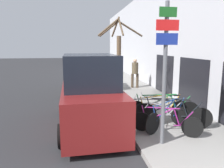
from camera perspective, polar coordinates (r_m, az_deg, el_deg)
ground_plane at (r=13.16m, az=-6.56°, el=-2.24°), size 80.00×80.00×0.00m
sidewalk_curb at (r=16.19m, az=2.19°, el=0.37°), size 3.20×32.00×0.15m
building_facade at (r=16.34m, az=8.46°, el=11.46°), size 0.23×32.00×6.50m
signpost at (r=5.72m, az=13.68°, el=4.16°), size 0.59×0.12×3.68m
bicycle_0 at (r=6.76m, az=13.93°, el=-9.74°), size 1.84×1.03×0.83m
bicycle_1 at (r=7.31m, az=14.71°, el=-8.02°), size 2.02×1.30×0.91m
bicycle_2 at (r=7.51m, az=15.63°, el=-7.49°), size 2.19×1.11×0.94m
bicycle_3 at (r=7.58m, az=11.06°, el=-7.33°), size 2.15×0.97×0.87m
bicycle_4 at (r=7.84m, az=13.07°, el=-6.52°), size 2.47×0.69×0.98m
bicycle_5 at (r=8.08m, az=12.54°, el=-6.24°), size 2.24×0.57×0.90m
parked_car_0 at (r=7.40m, az=-5.80°, el=-2.92°), size 2.13×4.83×2.48m
parked_car_1 at (r=13.09m, az=-7.63°, el=2.28°), size 2.17×4.43×2.29m
pedestrian_near at (r=13.77m, az=6.02°, el=3.39°), size 0.47×0.41×1.82m
street_tree at (r=9.95m, az=1.68°, el=6.11°), size 2.09×1.22×3.88m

